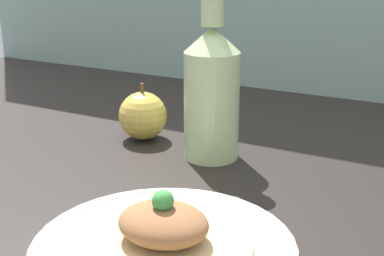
% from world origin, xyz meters
% --- Properties ---
extents(ground_plane, '(1.80, 1.10, 0.04)m').
position_xyz_m(ground_plane, '(0.00, 0.00, -0.02)').
color(ground_plane, black).
extents(plate, '(0.26, 0.26, 0.02)m').
position_xyz_m(plate, '(0.07, -0.17, 0.01)').
color(plate, silver).
rests_on(plate, ground_plane).
extents(plated_food, '(0.18, 0.18, 0.06)m').
position_xyz_m(plated_food, '(0.07, -0.17, 0.03)').
color(plated_food, '#D6BC7F').
rests_on(plated_food, plate).
extents(cider_bottle, '(0.08, 0.08, 0.25)m').
position_xyz_m(cider_bottle, '(-0.01, 0.09, 0.10)').
color(cider_bottle, '#B7D18E').
rests_on(cider_bottle, ground_plane).
extents(apple, '(0.08, 0.08, 0.09)m').
position_xyz_m(apple, '(-0.15, 0.11, 0.04)').
color(apple, gold).
rests_on(apple, ground_plane).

